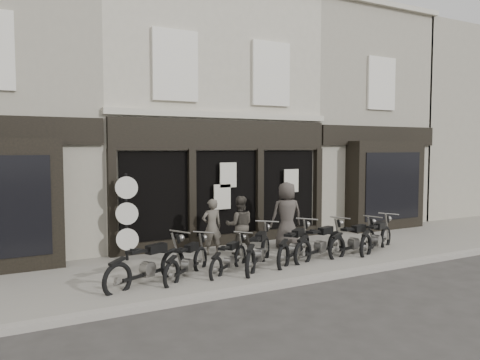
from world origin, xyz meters
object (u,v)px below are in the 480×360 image
motorcycle_0 (148,268)px  motorcycle_1 (187,264)px  motorcycle_2 (229,260)px  man_right (287,215)px  motorcycle_3 (259,254)px  motorcycle_5 (320,246)px  motorcycle_7 (376,240)px  motorcycle_6 (354,242)px  advert_sign_post (127,221)px  man_centre (240,225)px  motorcycle_4 (295,249)px  man_left (212,227)px

motorcycle_0 → motorcycle_1: (0.96, 0.09, -0.05)m
motorcycle_2 → man_right: (2.68, 1.52, 0.72)m
motorcycle_1 → motorcycle_3: motorcycle_3 is taller
motorcycle_5 → motorcycle_7: size_ratio=1.05×
motorcycle_3 → motorcycle_5: 1.94m
motorcycle_6 → advert_sign_post: bearing=144.2°
motorcycle_2 → man_centre: (1.06, 1.43, 0.56)m
motorcycle_1 → motorcycle_7: bearing=-42.0°
motorcycle_3 → motorcycle_4: size_ratio=0.93×
motorcycle_7 → man_left: 4.75m
motorcycle_7 → motorcycle_3: bearing=154.4°
motorcycle_1 → motorcycle_4: bearing=-40.5°
motorcycle_1 → man_right: size_ratio=0.89×
motorcycle_0 → man_left: man_left is taller
man_left → man_centre: size_ratio=0.96×
motorcycle_0 → motorcycle_2: (2.02, 0.04, -0.08)m
motorcycle_3 → motorcycle_6: 3.09m
motorcycle_2 → man_left: 1.87m
man_centre → motorcycle_2: bearing=75.6°
man_left → man_right: bearing=179.8°
motorcycle_0 → motorcycle_1: bearing=-20.0°
man_right → man_left: bearing=5.7°
motorcycle_5 → motorcycle_7: motorcycle_5 is taller
man_left → motorcycle_1: bearing=55.8°
motorcycle_2 → motorcycle_4: bearing=-35.0°
man_centre → man_right: 1.63m
motorcycle_4 → motorcycle_7: (2.77, -0.12, -0.01)m
advert_sign_post → motorcycle_0: bearing=-70.6°
motorcycle_5 → man_right: man_right is taller
motorcycle_6 → man_left: 3.99m
motorcycle_1 → motorcycle_3: size_ratio=0.92×
motorcycle_2 → man_left: bearing=40.9°
motorcycle_2 → motorcycle_7: motorcycle_7 is taller
motorcycle_1 → motorcycle_4: (3.03, 0.03, 0.04)m
motorcycle_0 → motorcycle_2: size_ratio=1.32×
motorcycle_3 → man_left: man_left is taller
motorcycle_0 → man_left: 3.01m
motorcycle_1 → motorcycle_4: 3.03m
motorcycle_5 → motorcycle_1: bearing=160.4°
motorcycle_4 → man_right: (0.71, 1.43, 0.65)m
motorcycle_0 → motorcycle_4: 3.99m
man_left → motorcycle_7: bearing=163.3°
man_centre → motorcycle_3: bearing=102.6°
motorcycle_1 → motorcycle_0: bearing=144.4°
motorcycle_4 → man_centre: size_ratio=1.24×
man_left → advert_sign_post: bearing=-5.7°
motorcycle_0 → motorcycle_6: motorcycle_0 is taller
motorcycle_0 → motorcycle_2: motorcycle_0 is taller
motorcycle_3 → advert_sign_post: 3.55m
motorcycle_7 → motorcycle_5: bearing=153.2°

